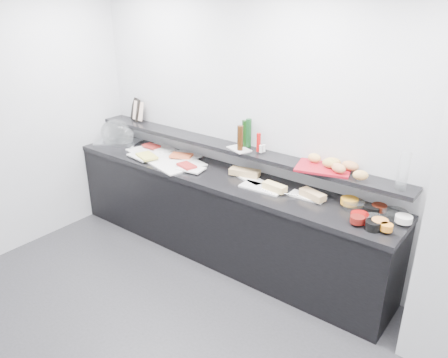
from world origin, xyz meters
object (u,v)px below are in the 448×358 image
Objects in this scene: carafe at (403,171)px; condiment_tray at (239,149)px; cloche_base at (118,143)px; bread_tray at (323,168)px; framed_print at (135,109)px; sandwich_plate_mid at (261,188)px.

condiment_tray is at bearing -179.59° from carafe.
cloche_base is 2.54m from bread_tray.
framed_print is at bearing 162.33° from bread_tray.
carafe is (3.14, -0.11, 0.02)m from framed_print.
carafe reaches higher than sandwich_plate_mid.
condiment_tray is at bearing 166.70° from bread_tray.
framed_print is at bearing -164.22° from condiment_tray.
sandwich_plate_mid is at bearing -171.06° from carafe.
sandwich_plate_mid is at bearing 15.93° from framed_print.
sandwich_plate_mid is 1.69× the size of condiment_tray.
framed_print is 1.62m from condiment_tray.
sandwich_plate_mid is 0.59m from bread_tray.
cloche_base is 1.87× the size of framed_print.
bread_tray is at bearing 22.52° from condiment_tray.
bread_tray is (2.53, 0.18, 0.24)m from cloche_base.
carafe is at bearing -18.37° from cloche_base.
carafe reaches higher than cloche_base.
condiment_tray is (1.65, 0.14, 0.24)m from cloche_base.
cloche_base is 1.21× the size of sandwich_plate_mid.
cloche_base is 1.68m from condiment_tray.
bread_tray is at bearing 19.50° from sandwich_plate_mid.
sandwich_plate_mid is (2.03, -0.03, -0.01)m from cloche_base.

